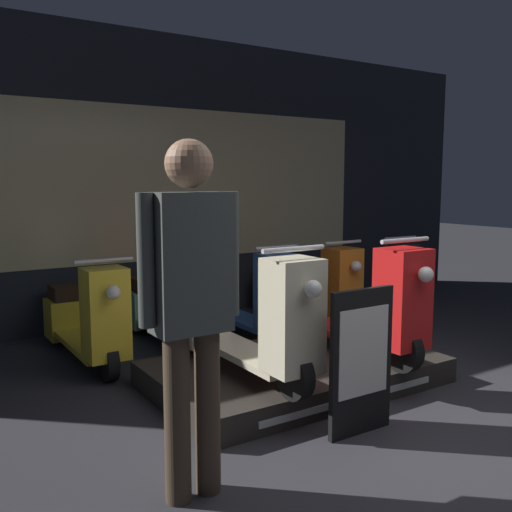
{
  "coord_description": "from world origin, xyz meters",
  "views": [
    {
      "loc": [
        -2.8,
        -2.02,
        1.58
      ],
      "look_at": [
        -0.08,
        2.21,
        0.92
      ],
      "focal_mm": 40.0,
      "sensor_mm": 36.0,
      "label": 1
    }
  ],
  "objects_px": {
    "scooter_backrow_0": "(86,320)",
    "scooter_backrow_3": "(308,291)",
    "scooter_backrow_1": "(172,309)",
    "price_sign_board": "(361,361)",
    "scooter_backrow_2": "(245,299)",
    "scooter_backrow_4": "(362,284)",
    "person_left_browsing": "(191,295)",
    "scooter_display_left": "(246,323)",
    "scooter_display_right": "(349,307)"
  },
  "relations": [
    {
      "from": "scooter_backrow_2",
      "to": "scooter_backrow_1",
      "type": "bearing_deg",
      "value": 180.0
    },
    {
      "from": "scooter_display_right",
      "to": "scooter_backrow_4",
      "type": "xyz_separation_m",
      "value": [
        1.57,
        1.51,
        -0.19
      ]
    },
    {
      "from": "scooter_display_right",
      "to": "person_left_browsing",
      "type": "relative_size",
      "value": 0.96
    },
    {
      "from": "scooter_display_left",
      "to": "scooter_backrow_1",
      "type": "relative_size",
      "value": 1.0
    },
    {
      "from": "scooter_display_left",
      "to": "scooter_backrow_1",
      "type": "distance_m",
      "value": 1.52
    },
    {
      "from": "scooter_backrow_3",
      "to": "price_sign_board",
      "type": "xyz_separation_m",
      "value": [
        -1.43,
        -2.38,
        0.09
      ]
    },
    {
      "from": "scooter_display_right",
      "to": "person_left_browsing",
      "type": "distance_m",
      "value": 2.17
    },
    {
      "from": "price_sign_board",
      "to": "scooter_backrow_4",
      "type": "bearing_deg",
      "value": 46.62
    },
    {
      "from": "price_sign_board",
      "to": "scooter_backrow_1",
      "type": "bearing_deg",
      "value": 95.06
    },
    {
      "from": "scooter_backrow_0",
      "to": "scooter_display_right",
      "type": "bearing_deg",
      "value": -41.37
    },
    {
      "from": "scooter_display_left",
      "to": "scooter_backrow_2",
      "type": "bearing_deg",
      "value": 58.63
    },
    {
      "from": "scooter_backrow_4",
      "to": "scooter_backrow_2",
      "type": "bearing_deg",
      "value": 180.0
    },
    {
      "from": "person_left_browsing",
      "to": "price_sign_board",
      "type": "relative_size",
      "value": 1.92
    },
    {
      "from": "person_left_browsing",
      "to": "price_sign_board",
      "type": "height_order",
      "value": "person_left_browsing"
    },
    {
      "from": "scooter_backrow_3",
      "to": "scooter_backrow_4",
      "type": "distance_m",
      "value": 0.82
    },
    {
      "from": "scooter_backrow_1",
      "to": "scooter_backrow_3",
      "type": "xyz_separation_m",
      "value": [
        1.64,
        0.0,
        0.0
      ]
    },
    {
      "from": "scooter_backrow_2",
      "to": "scooter_backrow_4",
      "type": "xyz_separation_m",
      "value": [
        1.64,
        0.0,
        0.0
      ]
    },
    {
      "from": "scooter_display_right",
      "to": "scooter_backrow_1",
      "type": "bearing_deg",
      "value": 120.62
    },
    {
      "from": "scooter_backrow_0",
      "to": "price_sign_board",
      "type": "distance_m",
      "value": 2.6
    },
    {
      "from": "scooter_backrow_2",
      "to": "scooter_backrow_3",
      "type": "xyz_separation_m",
      "value": [
        0.82,
        0.0,
        0.0
      ]
    },
    {
      "from": "scooter_backrow_2",
      "to": "scooter_backrow_4",
      "type": "height_order",
      "value": "same"
    },
    {
      "from": "scooter_display_right",
      "to": "scooter_backrow_2",
      "type": "bearing_deg",
      "value": 92.75
    },
    {
      "from": "scooter_display_right",
      "to": "scooter_backrow_3",
      "type": "distance_m",
      "value": 1.69
    },
    {
      "from": "scooter_backrow_0",
      "to": "scooter_backrow_4",
      "type": "height_order",
      "value": "same"
    },
    {
      "from": "scooter_backrow_4",
      "to": "price_sign_board",
      "type": "xyz_separation_m",
      "value": [
        -2.25,
        -2.38,
        0.09
      ]
    },
    {
      "from": "scooter_backrow_1",
      "to": "price_sign_board",
      "type": "relative_size",
      "value": 1.84
    },
    {
      "from": "scooter_display_left",
      "to": "scooter_backrow_3",
      "type": "height_order",
      "value": "scooter_display_left"
    },
    {
      "from": "scooter_display_right",
      "to": "price_sign_board",
      "type": "distance_m",
      "value": 1.11
    },
    {
      "from": "scooter_backrow_3",
      "to": "scooter_backrow_1",
      "type": "bearing_deg",
      "value": 180.0
    },
    {
      "from": "scooter_backrow_4",
      "to": "price_sign_board",
      "type": "bearing_deg",
      "value": -133.38
    },
    {
      "from": "scooter_display_left",
      "to": "person_left_browsing",
      "type": "relative_size",
      "value": 0.96
    },
    {
      "from": "scooter_backrow_3",
      "to": "person_left_browsing",
      "type": "height_order",
      "value": "person_left_browsing"
    },
    {
      "from": "scooter_backrow_2",
      "to": "scooter_backrow_3",
      "type": "height_order",
      "value": "same"
    },
    {
      "from": "scooter_backrow_0",
      "to": "scooter_backrow_4",
      "type": "bearing_deg",
      "value": 0.0
    },
    {
      "from": "scooter_backrow_0",
      "to": "scooter_backrow_4",
      "type": "distance_m",
      "value": 3.28
    },
    {
      "from": "scooter_backrow_0",
      "to": "scooter_backrow_2",
      "type": "relative_size",
      "value": 1.0
    },
    {
      "from": "scooter_display_left",
      "to": "price_sign_board",
      "type": "relative_size",
      "value": 1.84
    },
    {
      "from": "scooter_display_right",
      "to": "price_sign_board",
      "type": "bearing_deg",
      "value": -128.0
    },
    {
      "from": "scooter_display_right",
      "to": "scooter_backrow_0",
      "type": "height_order",
      "value": "scooter_display_right"
    },
    {
      "from": "scooter_display_right",
      "to": "person_left_browsing",
      "type": "height_order",
      "value": "person_left_browsing"
    },
    {
      "from": "scooter_display_right",
      "to": "scooter_backrow_2",
      "type": "distance_m",
      "value": 1.52
    },
    {
      "from": "scooter_backrow_1",
      "to": "scooter_backrow_0",
      "type": "bearing_deg",
      "value": 180.0
    },
    {
      "from": "scooter_backrow_0",
      "to": "price_sign_board",
      "type": "bearing_deg",
      "value": -66.59
    },
    {
      "from": "scooter_display_left",
      "to": "scooter_backrow_2",
      "type": "height_order",
      "value": "scooter_display_left"
    },
    {
      "from": "person_left_browsing",
      "to": "price_sign_board",
      "type": "xyz_separation_m",
      "value": [
        1.21,
        0.08,
        -0.57
      ]
    },
    {
      "from": "scooter_backrow_0",
      "to": "scooter_backrow_3",
      "type": "bearing_deg",
      "value": 0.0
    },
    {
      "from": "scooter_backrow_1",
      "to": "scooter_display_left",
      "type": "bearing_deg",
      "value": -93.77
    },
    {
      "from": "scooter_backrow_2",
      "to": "scooter_backrow_3",
      "type": "distance_m",
      "value": 0.82
    },
    {
      "from": "scooter_backrow_0",
      "to": "scooter_backrow_3",
      "type": "distance_m",
      "value": 2.46
    },
    {
      "from": "scooter_display_right",
      "to": "scooter_backrow_4",
      "type": "bearing_deg",
      "value": 43.89
    }
  ]
}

